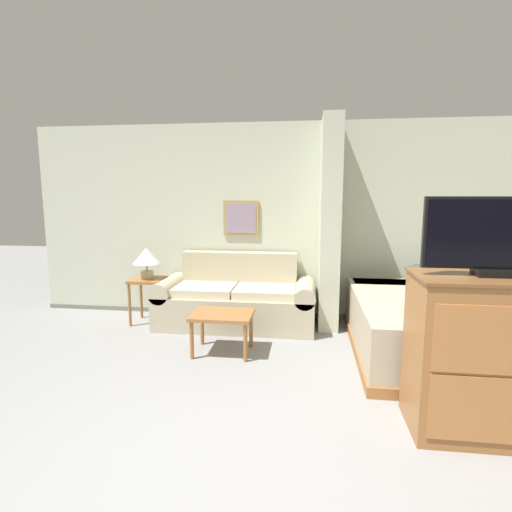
{
  "coord_description": "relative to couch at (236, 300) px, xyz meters",
  "views": [
    {
      "loc": [
        0.41,
        -1.9,
        1.66
      ],
      "look_at": [
        -0.11,
        2.05,
        1.05
      ],
      "focal_mm": 28.0,
      "sensor_mm": 36.0,
      "label": 1
    }
  ],
  "objects": [
    {
      "name": "wall_back",
      "position": [
        0.49,
        0.48,
        0.97
      ],
      "size": [
        6.75,
        0.16,
        2.6
      ],
      "color": "beige",
      "rests_on": "ground_plane"
    },
    {
      "name": "bed",
      "position": [
        2.24,
        -0.67,
        -0.02
      ],
      "size": [
        1.67,
        2.11,
        0.59
      ],
      "color": "#996033",
      "rests_on": "ground_plane"
    },
    {
      "name": "ground_plane",
      "position": [
        0.49,
        -3.0,
        -0.32
      ],
      "size": [
        20.0,
        20.0,
        0.0
      ],
      "primitive_type": "plane",
      "color": "gray"
    },
    {
      "name": "couch",
      "position": [
        0.0,
        0.0,
        0.0
      ],
      "size": [
        2.01,
        0.84,
        0.91
      ],
      "color": "#B7AD8E",
      "rests_on": "ground_plane"
    },
    {
      "name": "wall_partition_pillar",
      "position": [
        1.16,
        0.11,
        0.98
      ],
      "size": [
        0.24,
        0.61,
        2.6
      ],
      "color": "beige",
      "rests_on": "ground_plane"
    },
    {
      "name": "tv",
      "position": [
        2.13,
        -2.11,
        1.07
      ],
      "size": [
        0.94,
        0.16,
        0.53
      ],
      "color": "black",
      "rests_on": "tv_dresser"
    },
    {
      "name": "side_table",
      "position": [
        -1.16,
        -0.07,
        0.15
      ],
      "size": [
        0.41,
        0.41,
        0.59
      ],
      "color": "#996033",
      "rests_on": "ground_plane"
    },
    {
      "name": "table_lamp",
      "position": [
        -1.16,
        -0.07,
        0.54
      ],
      "size": [
        0.35,
        0.35,
        0.4
      ],
      "color": "tan",
      "rests_on": "side_table"
    },
    {
      "name": "coffee_table",
      "position": [
        0.02,
        -0.94,
        0.05
      ],
      "size": [
        0.63,
        0.48,
        0.43
      ],
      "color": "#996033",
      "rests_on": "ground_plane"
    },
    {
      "name": "backpack",
      "position": [
        2.04,
        -1.0,
        0.49
      ],
      "size": [
        0.33,
        0.2,
        0.43
      ],
      "color": "#2D4733",
      "rests_on": "bed"
    },
    {
      "name": "tv_dresser",
      "position": [
        2.13,
        -2.11,
        0.24
      ],
      "size": [
        1.01,
        0.57,
        1.12
      ],
      "color": "#996033",
      "rests_on": "ground_plane"
    }
  ]
}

